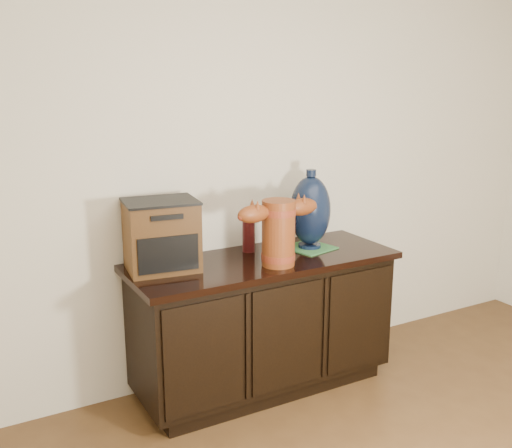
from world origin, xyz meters
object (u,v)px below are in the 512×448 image
terracotta_vessel (278,229)px  lamp_base (310,211)px  spray_can (249,234)px  sideboard (263,322)px  tv_radio (161,235)px

terracotta_vessel → lamp_base: lamp_base is taller
terracotta_vessel → spray_can: size_ratio=2.40×
sideboard → lamp_base: 0.67m
sideboard → lamp_base: lamp_base is taller
sideboard → spray_can: size_ratio=7.31×
tv_radio → sideboard: bearing=-2.0°
spray_can → terracotta_vessel: bearing=-86.4°
lamp_base → spray_can: size_ratio=2.21×
lamp_base → spray_can: 0.37m
tv_radio → lamp_base: lamp_base is taller
terracotta_vessel → tv_radio: 0.59m
tv_radio → lamp_base: (0.86, -0.05, 0.04)m
terracotta_vessel → lamp_base: size_ratio=1.09×
sideboard → spray_can: 0.49m
tv_radio → spray_can: (0.53, 0.06, -0.08)m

